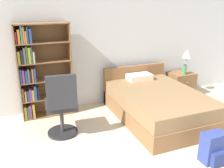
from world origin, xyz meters
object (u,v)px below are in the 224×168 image
at_px(nightstand, 181,84).
at_px(water_bottle, 185,70).
at_px(bookshelf, 38,72).
at_px(bed, 156,103).
at_px(office_chair, 62,106).
at_px(table_lamp, 187,55).
at_px(backpack_blue, 214,148).

distance_m(nightstand, water_bottle, 0.39).
distance_m(bookshelf, bed, 2.26).
bearing_deg(office_chair, bookshelf, 104.04).
bearing_deg(office_chair, bed, 1.90).
xyz_separation_m(bed, table_lamp, (1.18, 0.73, 0.69)).
bearing_deg(bookshelf, bed, -23.40).
relative_size(bookshelf, table_lamp, 3.26).
bearing_deg(water_bottle, bookshelf, 176.17).
height_order(bookshelf, backpack_blue, bookshelf).
height_order(bed, table_lamp, table_lamp).
relative_size(office_chair, backpack_blue, 2.54).
relative_size(office_chair, nightstand, 2.00).
distance_m(bed, table_lamp, 1.54).
xyz_separation_m(bed, backpack_blue, (-0.01, -1.48, -0.07)).
xyz_separation_m(nightstand, table_lamp, (0.07, -0.04, 0.69)).
bearing_deg(nightstand, bed, -145.25).
relative_size(nightstand, backpack_blue, 1.27).
xyz_separation_m(nightstand, water_bottle, (-0.02, -0.11, 0.37)).
bearing_deg(table_lamp, nightstand, 148.72).
xyz_separation_m(table_lamp, backpack_blue, (-1.19, -2.21, -0.75)).
bearing_deg(backpack_blue, bed, 89.65).
relative_size(bookshelf, water_bottle, 7.78).
bearing_deg(water_bottle, table_lamp, 41.53).
distance_m(office_chair, backpack_blue, 2.28).
bearing_deg(bookshelf, nightstand, -1.73).
distance_m(office_chair, nightstand, 3.00).
height_order(bookshelf, nightstand, bookshelf).
height_order(office_chair, table_lamp, office_chair).
bearing_deg(bed, backpack_blue, -90.35).
bearing_deg(table_lamp, office_chair, -165.00).
distance_m(water_bottle, backpack_blue, 2.45).
bearing_deg(water_bottle, bed, -149.03).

